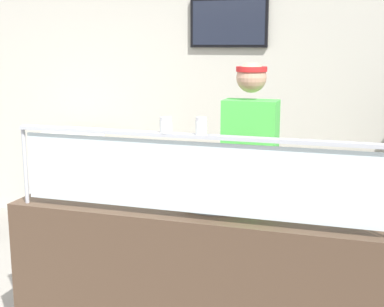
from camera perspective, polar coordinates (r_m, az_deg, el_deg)
The scene contains 11 objects.
ground_plane at distance 4.20m, azimuth 4.02°, elevation -15.38°, with size 12.00×12.00×0.00m, color gray.
shop_rear_unit at distance 5.31m, azimuth 8.30°, elevation 5.53°, with size 6.66×0.13×2.70m.
serving_counter at distance 3.46m, azimuth 1.61°, elevation -12.73°, with size 2.26×0.78×0.95m, color #4C3828.
sneeze_guard at distance 2.91m, azimuth -0.12°, elevation -1.35°, with size 2.08×0.06×0.47m.
pizza_tray at distance 3.26m, azimuth 2.45°, elevation -5.04°, with size 0.43×0.43×0.04m.
pizza_server at distance 3.24m, azimuth 1.54°, elevation -4.69°, with size 0.07×0.28×0.01m, color #ADAFB7.
parmesan_shaker at distance 2.92m, azimuth -2.73°, elevation 2.88°, with size 0.07×0.07×0.08m.
pepper_flake_shaker at distance 2.86m, azimuth 0.97°, elevation 2.77°, with size 0.06×0.06×0.09m.
worker_figure at distance 3.93m, azimuth 6.04°, elevation -1.65°, with size 0.41×0.50×1.76m.
prep_shelf at distance 5.66m, azimuth -11.98°, elevation -4.00°, with size 0.70×0.55×0.82m, color #B7BABF.
pizza_box_stack at distance 5.55m, azimuth -12.22°, elevation 1.22°, with size 0.48×0.46×0.22m.
Camera 1 is at (2.01, -2.64, 1.89)m, focal length 51.37 mm.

